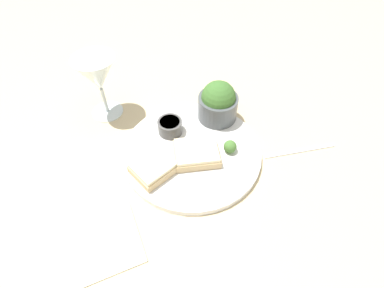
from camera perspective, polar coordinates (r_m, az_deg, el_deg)
ground_plane at (r=0.65m, az=-0.00°, el=-1.95°), size 4.00×4.00×0.00m
dinner_plate at (r=0.65m, az=-0.00°, el=-1.56°), size 0.30×0.30×0.01m
salad_bowl at (r=0.68m, az=4.98°, el=7.85°), size 0.09×0.09×0.10m
sauce_ramekin at (r=0.67m, az=-4.22°, el=3.44°), size 0.05×0.05×0.03m
cheese_toast_near at (r=0.62m, az=0.87°, el=-1.77°), size 0.09×0.08×0.03m
cheese_toast_far at (r=0.60m, az=-7.37°, el=-4.47°), size 0.11×0.10×0.03m
wine_glass at (r=0.70m, az=-17.55°, el=12.28°), size 0.09×0.09×0.15m
garnish at (r=0.63m, az=7.27°, el=-0.49°), size 0.03×0.03×0.03m
napkin at (r=0.57m, az=-17.84°, el=-17.77°), size 0.18×0.16×0.01m
fork at (r=0.70m, az=19.85°, el=-1.16°), size 0.16×0.03×0.01m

